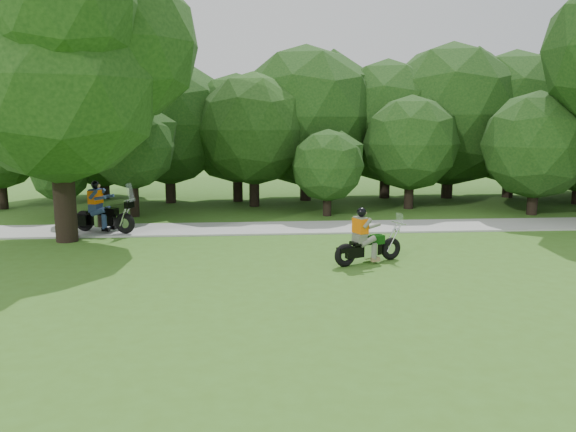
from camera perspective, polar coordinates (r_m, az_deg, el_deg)
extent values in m
plane|color=#3B651D|center=(13.10, 17.48, -7.81)|extent=(100.00, 100.00, 0.00)
cube|color=#989893|center=(20.50, 9.21, -1.05)|extent=(60.00, 2.20, 0.06)
cylinder|color=black|center=(28.87, -18.26, 3.48)|extent=(0.56, 0.56, 1.80)
sphere|color=#13350F|center=(28.71, -18.62, 9.97)|extent=(7.29, 7.29, 7.29)
cylinder|color=black|center=(26.60, -11.86, 3.26)|extent=(0.48, 0.48, 1.80)
sphere|color=#13350F|center=(26.43, -12.07, 9.11)|extent=(5.57, 5.57, 5.57)
cylinder|color=black|center=(23.12, -15.36, 1.99)|extent=(0.37, 0.37, 1.68)
sphere|color=#13350F|center=(22.95, -15.58, 6.79)|extent=(3.38, 3.38, 3.38)
cylinder|color=black|center=(26.82, 1.80, 3.52)|extent=(0.53, 0.53, 1.80)
sphere|color=#13350F|center=(26.65, 1.84, 10.04)|extent=(6.60, 6.60, 6.60)
cylinder|color=black|center=(25.01, -3.45, 3.04)|extent=(0.45, 0.45, 1.80)
sphere|color=#193C11|center=(24.83, -3.51, 8.80)|extent=(4.95, 4.95, 4.95)
cylinder|color=black|center=(24.87, 23.60, 1.73)|extent=(0.42, 0.42, 1.40)
sphere|color=#13350F|center=(24.69, 23.94, 6.58)|extent=(4.33, 4.33, 4.33)
cylinder|color=black|center=(24.88, 12.18, 2.45)|extent=(0.40, 0.40, 1.50)
sphere|color=#13350F|center=(24.71, 12.36, 7.23)|extent=(4.09, 4.09, 4.09)
cylinder|color=black|center=(28.68, 15.88, 3.56)|extent=(0.54, 0.54, 1.80)
sphere|color=#13350F|center=(28.52, 16.18, 9.84)|extent=(6.88, 6.88, 6.88)
cylinder|color=black|center=(26.54, -5.13, 3.36)|extent=(0.45, 0.45, 1.74)
sphere|color=#13350F|center=(26.38, -5.21, 8.80)|extent=(5.07, 5.07, 5.07)
cylinder|color=black|center=(28.81, 27.19, 2.03)|extent=(0.31, 0.31, 0.95)
cylinder|color=black|center=(27.20, -26.98, 2.16)|extent=(0.37, 0.37, 1.45)
cylinder|color=black|center=(24.01, -21.95, 1.10)|extent=(0.31, 0.31, 1.01)
sphere|color=#13350F|center=(23.87, -22.14, 4.05)|extent=(2.26, 2.26, 2.26)
cylinder|color=black|center=(28.00, 9.81, 3.65)|extent=(0.50, 0.50, 1.80)
sphere|color=#13350F|center=(27.84, 9.98, 9.44)|extent=(5.92, 5.92, 5.92)
cylinder|color=black|center=(22.60, 4.01, 1.37)|extent=(0.35, 0.35, 1.08)
sphere|color=#13350F|center=(22.43, 4.05, 5.12)|extent=(2.90, 2.90, 2.90)
cylinder|color=black|center=(29.93, 21.48, 3.50)|extent=(0.52, 0.52, 1.80)
sphere|color=#13350F|center=(29.78, 21.85, 9.26)|extent=(6.48, 6.48, 6.48)
cylinder|color=black|center=(19.01, -21.89, 3.81)|extent=(0.68, 0.68, 4.20)
sphere|color=#193C11|center=(18.96, -22.47, 12.55)|extent=(6.40, 6.40, 6.40)
sphere|color=#193C11|center=(19.40, -16.80, 16.36)|extent=(5.12, 5.12, 5.12)
sphere|color=#193C11|center=(20.18, -26.56, 14.92)|extent=(5.44, 5.44, 5.44)
torus|color=black|center=(14.92, 5.81, -3.97)|extent=(0.65, 0.43, 0.63)
torus|color=black|center=(15.83, 10.40, -3.28)|extent=(0.65, 0.43, 0.63)
cube|color=black|center=(15.25, 7.62, -3.54)|extent=(1.10, 0.66, 0.29)
cube|color=silver|center=(15.34, 8.09, -3.47)|extent=(0.52, 0.46, 0.36)
cube|color=black|center=(15.42, 8.84, -2.38)|extent=(0.54, 0.44, 0.23)
cube|color=black|center=(15.12, 7.27, -2.73)|extent=(0.55, 0.46, 0.09)
cylinder|color=silver|center=(15.78, 10.54, -2.15)|extent=(0.46, 0.24, 0.75)
cylinder|color=silver|center=(15.84, 11.18, -0.69)|extent=(0.27, 0.54, 0.03)
cube|color=#5D604E|center=(15.09, 7.28, -2.26)|extent=(0.39, 0.42, 0.22)
cube|color=#5D604E|center=(15.04, 7.36, -1.04)|extent=(0.37, 0.44, 0.51)
cube|color=#EB6004|center=(15.04, 7.37, -0.97)|extent=(0.41, 0.49, 0.40)
sphere|color=black|center=(14.99, 7.48, 0.39)|extent=(0.25, 0.25, 0.25)
torus|color=black|center=(20.42, -19.99, -0.46)|extent=(0.74, 0.44, 0.72)
torus|color=black|center=(19.54, -16.22, -0.71)|extent=(0.74, 0.44, 0.72)
cube|color=black|center=(20.07, -18.61, -0.41)|extent=(1.16, 0.63, 0.33)
cube|color=silver|center=(19.98, -18.23, -0.43)|extent=(0.58, 0.50, 0.41)
cube|color=black|center=(19.78, -17.67, 0.41)|extent=(0.61, 0.47, 0.27)
cube|color=black|center=(20.09, -18.95, 0.36)|extent=(0.61, 0.49, 0.10)
cylinder|color=silver|center=(19.45, -16.17, 0.33)|extent=(0.40, 0.18, 0.92)
cylinder|color=silver|center=(19.30, -15.80, 1.59)|extent=(0.26, 0.63, 0.04)
cube|color=black|center=(20.20, -20.26, -0.44)|extent=(0.45, 0.27, 0.35)
cube|color=black|center=(20.56, -19.52, -0.22)|extent=(0.45, 0.27, 0.35)
cube|color=navy|center=(20.07, -18.97, 0.76)|extent=(0.42, 0.47, 0.25)
cube|color=navy|center=(20.01, -18.98, 1.80)|extent=(0.40, 0.50, 0.57)
cube|color=#EB6004|center=(20.01, -18.99, 1.86)|extent=(0.44, 0.55, 0.45)
sphere|color=black|center=(19.94, -18.98, 3.02)|extent=(0.29, 0.29, 0.29)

